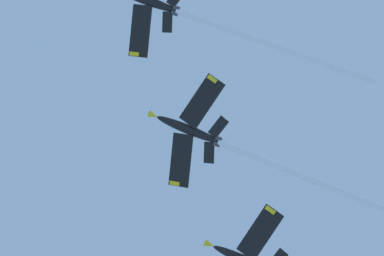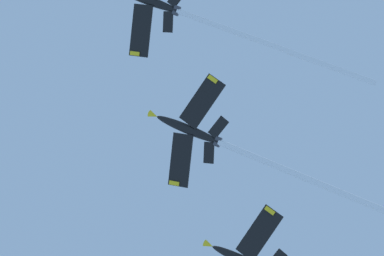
% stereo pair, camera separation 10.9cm
% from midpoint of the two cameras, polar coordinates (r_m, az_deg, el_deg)
% --- Properties ---
extents(jet_second, '(44.91, 19.59, 19.55)m').
position_cam_midpoint_polar(jet_second, '(135.57, 0.27, 7.88)').
color(jet_second, black).
extents(jet_third, '(42.88, 19.57, 18.21)m').
position_cam_midpoint_polar(jet_third, '(131.14, 3.53, -1.64)').
color(jet_third, black).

